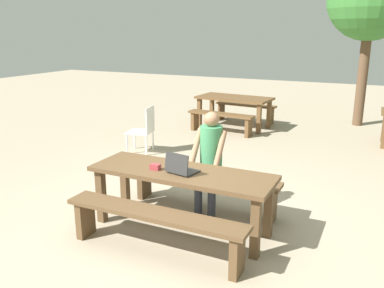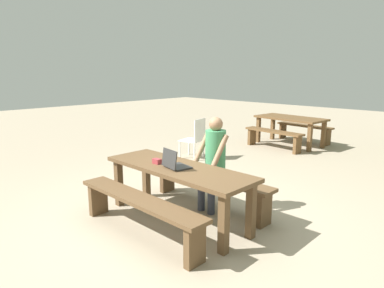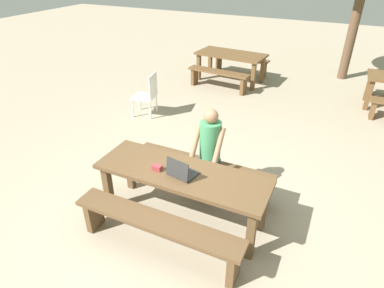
# 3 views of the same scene
# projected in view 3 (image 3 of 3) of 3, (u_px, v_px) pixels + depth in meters

# --- Properties ---
(ground_plane) EXTENTS (30.00, 30.00, 0.00)m
(ground_plane) POSITION_uv_depth(u_px,v_px,m) (183.00, 217.00, 4.23)
(ground_plane) COLOR tan
(picnic_table_front) EXTENTS (2.10, 0.69, 0.71)m
(picnic_table_front) POSITION_uv_depth(u_px,v_px,m) (182.00, 179.00, 3.92)
(picnic_table_front) COLOR brown
(picnic_table_front) RESTS_ON ground
(bench_near) EXTENTS (1.98, 0.30, 0.47)m
(bench_near) POSITION_uv_depth(u_px,v_px,m) (157.00, 228.00, 3.57)
(bench_near) COLOR brown
(bench_near) RESTS_ON ground
(bench_far) EXTENTS (1.98, 0.30, 0.47)m
(bench_far) POSITION_uv_depth(u_px,v_px,m) (203.00, 169.00, 4.52)
(bench_far) COLOR brown
(bench_far) RESTS_ON ground
(laptop) EXTENTS (0.35, 0.31, 0.24)m
(laptop) POSITION_uv_depth(u_px,v_px,m) (181.00, 171.00, 3.77)
(laptop) COLOR #2D2D2D
(laptop) RESTS_ON picnic_table_front
(small_pouch) EXTENTS (0.11, 0.07, 0.06)m
(small_pouch) POSITION_uv_depth(u_px,v_px,m) (157.00, 168.00, 3.89)
(small_pouch) COLOR #993338
(small_pouch) RESTS_ON picnic_table_front
(person_seated) EXTENTS (0.39, 0.40, 1.28)m
(person_seated) POSITION_uv_depth(u_px,v_px,m) (209.00, 149.00, 4.26)
(person_seated) COLOR #333847
(person_seated) RESTS_ON ground
(plastic_chair) EXTENTS (0.52, 0.52, 0.88)m
(plastic_chair) POSITION_uv_depth(u_px,v_px,m) (148.00, 94.00, 6.66)
(plastic_chair) COLOR white
(plastic_chair) RESTS_ON ground
(picnic_table_rear) EXTENTS (1.78, 0.98, 0.73)m
(picnic_table_rear) POSITION_uv_depth(u_px,v_px,m) (231.00, 58.00, 8.36)
(picnic_table_rear) COLOR brown
(picnic_table_rear) RESTS_ON ground
(bench_rear_south) EXTENTS (1.56, 0.44, 0.46)m
(bench_rear_south) POSITION_uv_depth(u_px,v_px,m) (218.00, 76.00, 7.99)
(bench_rear_south) COLOR brown
(bench_rear_south) RESTS_ON ground
(bench_rear_north) EXTENTS (1.56, 0.44, 0.46)m
(bench_rear_north) POSITION_uv_depth(u_px,v_px,m) (241.00, 62.00, 9.01)
(bench_rear_north) COLOR brown
(bench_rear_north) RESTS_ON ground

